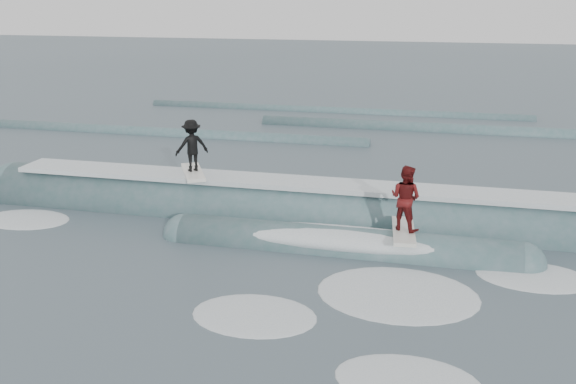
# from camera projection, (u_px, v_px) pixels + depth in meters

# --- Properties ---
(ground) EXTENTS (160.00, 160.00, 0.00)m
(ground) POSITION_uv_depth(u_px,v_px,m) (260.00, 269.00, 15.81)
(ground) COLOR #394C53
(ground) RESTS_ON ground
(breaking_wave) EXTENTS (21.33, 3.86, 2.16)m
(breaking_wave) POSITION_uv_depth(u_px,v_px,m) (304.00, 221.00, 18.99)
(breaking_wave) COLOR #3A6162
(breaking_wave) RESTS_ON ground
(surfer_black) EXTENTS (1.42, 2.03, 1.70)m
(surfer_black) POSITION_uv_depth(u_px,v_px,m) (192.00, 148.00, 19.61)
(surfer_black) COLOR white
(surfer_black) RESTS_ON ground
(surfer_red) EXTENTS (1.02, 2.05, 1.79)m
(surfer_red) POSITION_uv_depth(u_px,v_px,m) (405.00, 201.00, 16.23)
(surfer_red) COLOR silver
(surfer_red) RESTS_ON ground
(whitewater) EXTENTS (16.91, 7.41, 0.10)m
(whitewater) POSITION_uv_depth(u_px,v_px,m) (329.00, 291.00, 14.65)
(whitewater) COLOR white
(whitewater) RESTS_ON ground
(far_swells) EXTENTS (37.99, 8.65, 0.80)m
(far_swells) POSITION_uv_depth(u_px,v_px,m) (334.00, 128.00, 32.45)
(far_swells) COLOR #3A6162
(far_swells) RESTS_ON ground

